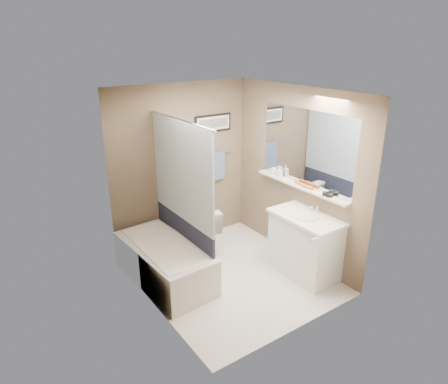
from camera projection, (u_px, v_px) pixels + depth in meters
ground at (230, 276)px, 5.31m from camera, size 2.50×2.50×0.00m
ceiling at (232, 93)px, 4.45m from camera, size 2.20×2.50×0.04m
wall_back at (182, 167)px, 5.82m from camera, size 2.20×0.04×2.40m
wall_front at (304, 229)px, 3.93m from camera, size 2.20×0.04×2.40m
wall_left at (150, 212)px, 4.30m from camera, size 0.04×2.50×2.40m
wall_right at (295, 176)px, 5.45m from camera, size 0.04×2.50×2.40m
tile_surround at (132, 214)px, 4.75m from camera, size 0.02×1.55×2.00m
curtain_rod at (180, 120)px, 4.74m from camera, size 0.02×1.55×0.02m
curtain_upper at (182, 172)px, 4.98m from camera, size 0.03×1.45×1.28m
curtain_lower at (184, 231)px, 5.27m from camera, size 0.03×1.45×0.36m
mirror at (306, 148)px, 5.19m from camera, size 0.02×1.60×1.00m
shelf at (300, 186)px, 5.35m from camera, size 0.12×1.60×0.03m
towel_bar at (214, 155)px, 6.07m from camera, size 0.60×0.02×0.02m
towel at (215, 166)px, 6.11m from camera, size 0.34×0.05×0.44m
art_frame at (213, 123)px, 5.91m from camera, size 0.62×0.02×0.26m
art_mat at (213, 123)px, 5.90m from camera, size 0.56×0.00×0.20m
art_image at (214, 123)px, 5.89m from camera, size 0.50×0.00×0.13m
door at (340, 233)px, 4.29m from camera, size 0.80×0.02×2.00m
door_handle at (314, 239)px, 4.15m from camera, size 0.10×0.02×0.02m
bathtub at (165, 263)px, 5.14m from camera, size 0.79×1.54×0.50m
tub_rim at (163, 246)px, 5.05m from camera, size 0.56×1.36×0.02m
toilet at (203, 228)px, 5.87m from camera, size 0.54×0.76×0.71m
vanity at (305, 246)px, 5.24m from camera, size 0.50×0.90×0.80m
countertop at (306, 217)px, 5.09m from camera, size 0.54×0.96×0.04m
sink_basin at (306, 216)px, 5.07m from camera, size 0.34×0.34×0.01m
faucet_spout at (317, 209)px, 5.16m from camera, size 0.02×0.02×0.10m
faucet_knob at (311, 208)px, 5.25m from camera, size 0.05×0.05×0.05m
candle_bowl_near at (329, 195)px, 4.95m from camera, size 0.09×0.09×0.04m
candle_bowl_far at (326, 194)px, 4.99m from camera, size 0.09×0.09×0.04m
hair_brush_front at (307, 186)px, 5.24m from camera, size 0.04×0.22×0.04m
hair_brush_back at (300, 184)px, 5.33m from camera, size 0.07×0.22×0.04m
pink_comb at (293, 182)px, 5.45m from camera, size 0.04×0.16×0.01m
glass_jar at (274, 171)px, 5.74m from camera, size 0.08×0.08×0.10m
soap_bottle at (279, 172)px, 5.63m from camera, size 0.08×0.08×0.16m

